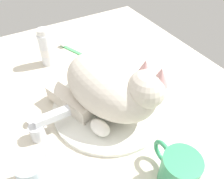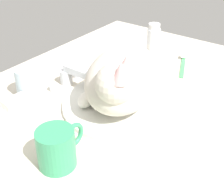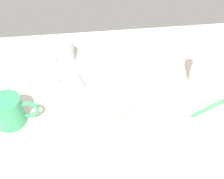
{
  "view_description": "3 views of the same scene",
  "coord_description": "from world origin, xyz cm",
  "px_view_note": "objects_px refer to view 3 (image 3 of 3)",
  "views": [
    {
      "loc": [
        -37.92,
        21.32,
        46.8
      ],
      "look_at": [
        -1.39,
        0.23,
        7.94
      ],
      "focal_mm": 36.97,
      "sensor_mm": 36.0,
      "label": 1
    },
    {
      "loc": [
        -56.1,
        -37.8,
        45.29
      ],
      "look_at": [
        -0.68,
        3.05,
        4.24
      ],
      "focal_mm": 50.21,
      "sensor_mm": 36.0,
      "label": 2
    },
    {
      "loc": [
        -4.45,
        -49.7,
        54.67
      ],
      "look_at": [
        2.06,
        2.86,
        4.65
      ],
      "focal_mm": 42.63,
      "sensor_mm": 36.0,
      "label": 3
    }
  ],
  "objects_px": {
    "cat": "(101,87)",
    "toothpaste_bottle": "(199,67)",
    "faucet": "(100,61)",
    "rinse_cup": "(65,51)",
    "coffee_mug": "(10,111)",
    "toothbrush": "(215,104)",
    "soap_bar": "(45,62)"
  },
  "relations": [
    {
      "from": "coffee_mug",
      "to": "soap_bar",
      "type": "xyz_separation_m",
      "value": [
        0.07,
        0.22,
        -0.02
      ]
    },
    {
      "from": "rinse_cup",
      "to": "soap_bar",
      "type": "xyz_separation_m",
      "value": [
        -0.06,
        -0.03,
        -0.02
      ]
    },
    {
      "from": "coffee_mug",
      "to": "toothbrush",
      "type": "distance_m",
      "value": 0.55
    },
    {
      "from": "soap_bar",
      "to": "toothpaste_bottle",
      "type": "xyz_separation_m",
      "value": [
        0.46,
        -0.13,
        0.04
      ]
    },
    {
      "from": "cat",
      "to": "toothpaste_bottle",
      "type": "height_order",
      "value": "cat"
    },
    {
      "from": "rinse_cup",
      "to": "soap_bar",
      "type": "relative_size",
      "value": 1.28
    },
    {
      "from": "cat",
      "to": "coffee_mug",
      "type": "distance_m",
      "value": 0.24
    },
    {
      "from": "toothbrush",
      "to": "coffee_mug",
      "type": "bearing_deg",
      "value": 178.98
    },
    {
      "from": "toothpaste_bottle",
      "to": "faucet",
      "type": "bearing_deg",
      "value": 159.03
    },
    {
      "from": "faucet",
      "to": "toothbrush",
      "type": "xyz_separation_m",
      "value": [
        0.31,
        -0.21,
        -0.02
      ]
    },
    {
      "from": "cat",
      "to": "soap_bar",
      "type": "bearing_deg",
      "value": 128.04
    },
    {
      "from": "faucet",
      "to": "toothpaste_bottle",
      "type": "xyz_separation_m",
      "value": [
        0.28,
        -0.11,
        0.03
      ]
    },
    {
      "from": "cat",
      "to": "toothpaste_bottle",
      "type": "xyz_separation_m",
      "value": [
        0.29,
        0.08,
        -0.03
      ]
    },
    {
      "from": "coffee_mug",
      "to": "cat",
      "type": "bearing_deg",
      "value": 2.91
    },
    {
      "from": "rinse_cup",
      "to": "toothpaste_bottle",
      "type": "height_order",
      "value": "toothpaste_bottle"
    },
    {
      "from": "toothbrush",
      "to": "rinse_cup",
      "type": "bearing_deg",
      "value": 147.97
    },
    {
      "from": "coffee_mug",
      "to": "toothbrush",
      "type": "bearing_deg",
      "value": -1.02
    },
    {
      "from": "faucet",
      "to": "cat",
      "type": "bearing_deg",
      "value": -93.21
    },
    {
      "from": "faucet",
      "to": "toothbrush",
      "type": "bearing_deg",
      "value": -34.6
    },
    {
      "from": "faucet",
      "to": "rinse_cup",
      "type": "xyz_separation_m",
      "value": [
        -0.11,
        0.05,
        0.01
      ]
    },
    {
      "from": "faucet",
      "to": "soap_bar",
      "type": "xyz_separation_m",
      "value": [
        -0.17,
        0.02,
        -0.0
      ]
    },
    {
      "from": "toothpaste_bottle",
      "to": "toothbrush",
      "type": "distance_m",
      "value": 0.12
    },
    {
      "from": "coffee_mug",
      "to": "rinse_cup",
      "type": "xyz_separation_m",
      "value": [
        0.14,
        0.25,
        -0.0
      ]
    },
    {
      "from": "rinse_cup",
      "to": "toothpaste_bottle",
      "type": "distance_m",
      "value": 0.42
    },
    {
      "from": "cat",
      "to": "rinse_cup",
      "type": "height_order",
      "value": "cat"
    },
    {
      "from": "faucet",
      "to": "rinse_cup",
      "type": "distance_m",
      "value": 0.12
    },
    {
      "from": "coffee_mug",
      "to": "soap_bar",
      "type": "relative_size",
      "value": 1.84
    },
    {
      "from": "faucet",
      "to": "cat",
      "type": "distance_m",
      "value": 0.2
    },
    {
      "from": "faucet",
      "to": "toothbrush",
      "type": "height_order",
      "value": "faucet"
    },
    {
      "from": "soap_bar",
      "to": "cat",
      "type": "bearing_deg",
      "value": -51.96
    },
    {
      "from": "coffee_mug",
      "to": "toothpaste_bottle",
      "type": "relative_size",
      "value": 0.92
    },
    {
      "from": "cat",
      "to": "toothpaste_bottle",
      "type": "bearing_deg",
      "value": 15.23
    }
  ]
}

